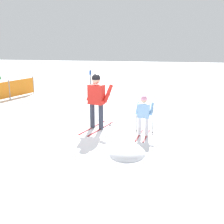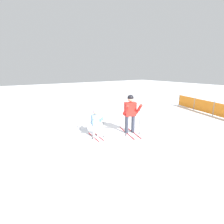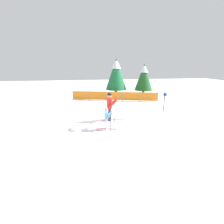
% 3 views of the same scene
% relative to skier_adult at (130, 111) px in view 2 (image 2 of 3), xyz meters
% --- Properties ---
extents(ground_plane, '(60.00, 60.00, 0.00)m').
position_rel_skier_adult_xyz_m(ground_plane, '(-0.26, 0.11, -1.07)').
color(ground_plane, white).
extents(skier_adult, '(1.72, 0.90, 1.79)m').
position_rel_skier_adult_xyz_m(skier_adult, '(0.00, 0.00, 0.00)').
color(skier_adult, maroon).
rests_on(skier_adult, ground_plane).
extents(skier_child, '(1.18, 0.57, 1.24)m').
position_rel_skier_adult_xyz_m(skier_child, '(-0.46, -1.54, -0.34)').
color(skier_child, maroon).
rests_on(skier_child, ground_plane).
extents(snow_mound, '(1.11, 0.94, 0.44)m').
position_rel_skier_adult_xyz_m(snow_mound, '(-1.95, -1.26, -1.07)').
color(snow_mound, white).
rests_on(snow_mound, ground_plane).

